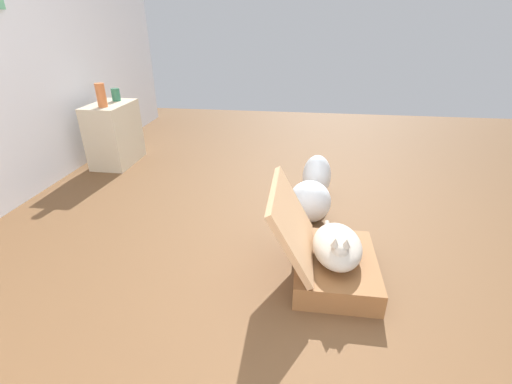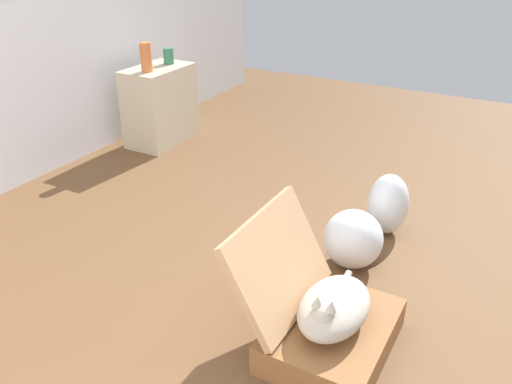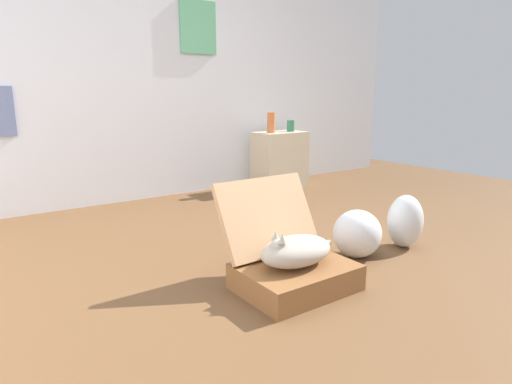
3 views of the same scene
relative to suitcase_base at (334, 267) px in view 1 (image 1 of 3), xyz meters
name	(u,v)px [view 1 (image 1 of 3)]	position (x,y,z in m)	size (l,w,h in m)	color
ground_plane	(280,236)	(0.40, 0.35, -0.07)	(7.68, 7.68, 0.00)	brown
suitcase_base	(334,267)	(0.00, 0.00, 0.00)	(0.62, 0.47, 0.14)	brown
suitcase_lid	(292,222)	(0.00, 0.26, 0.29)	(0.62, 0.47, 0.04)	tan
cat	(337,246)	(-0.01, 0.00, 0.16)	(0.52, 0.28, 0.21)	#B2A899
plastic_bag_white	(310,201)	(0.66, 0.15, 0.09)	(0.32, 0.32, 0.32)	silver
plastic_bag_clear	(317,176)	(1.08, 0.09, 0.12)	(0.26, 0.24, 0.38)	silver
side_table	(114,134)	(1.62, 2.20, 0.25)	(0.58, 0.36, 0.64)	beige
vase_tall	(101,95)	(1.47, 2.18, 0.68)	(0.09, 0.09, 0.22)	#CC6B38
vase_short	(116,95)	(1.76, 2.19, 0.63)	(0.09, 0.09, 0.13)	#2D7051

